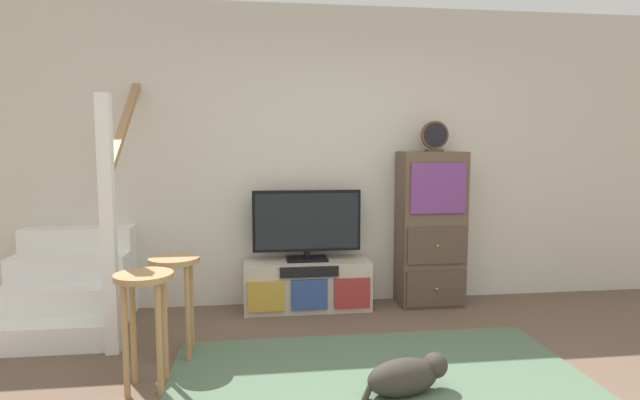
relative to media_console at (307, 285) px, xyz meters
The scene contains 10 objects.
back_wall 1.20m from the media_console, 41.71° to the left, with size 6.40×0.12×2.70m, color beige.
area_rug 1.63m from the media_console, 79.33° to the right, with size 2.60×1.80×0.01m, color #4C664C.
media_console is the anchor object (origin of this frame).
television 0.55m from the media_console, 90.00° to the left, with size 0.96×0.22×0.63m.
side_cabinet 1.23m from the media_console, ahead, with size 0.58×0.38×1.40m.
desk_clock 1.75m from the media_console, ahead, with size 0.25×0.08×0.27m.
staircase 1.94m from the media_console, behind, with size 1.00×1.36×2.20m.
bar_stool_near 1.78m from the media_console, 128.80° to the right, with size 0.34×0.34×0.70m.
bar_stool_far 1.39m from the media_console, 137.37° to the right, with size 0.34×0.34×0.70m.
dog 1.70m from the media_console, 75.75° to the right, with size 0.54×0.28×0.23m.
Camera 1 is at (-0.74, -2.17, 1.44)m, focal length 28.33 mm.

